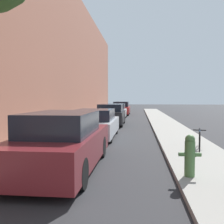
% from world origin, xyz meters
% --- Properties ---
extents(ground_plane, '(120.00, 120.00, 0.00)m').
position_xyz_m(ground_plane, '(0.00, 16.00, 0.00)').
color(ground_plane, '#28282B').
extents(sidewalk_left, '(2.00, 52.00, 0.12)m').
position_xyz_m(sidewalk_left, '(-2.90, 16.00, 0.06)').
color(sidewalk_left, gray).
rests_on(sidewalk_left, ground).
extents(sidewalk_right, '(2.00, 52.00, 0.12)m').
position_xyz_m(sidewalk_right, '(2.90, 16.00, 0.06)').
color(sidewalk_right, gray).
rests_on(sidewalk_right, ground).
extents(building_facade_left, '(0.70, 52.00, 10.31)m').
position_xyz_m(building_facade_left, '(-4.25, 16.00, 5.16)').
color(building_facade_left, '#9E604C').
rests_on(building_facade_left, ground).
extents(parked_car_maroon, '(1.74, 4.57, 1.48)m').
position_xyz_m(parked_car_maroon, '(-0.83, 7.14, 0.70)').
color(parked_car_maroon, black).
rests_on(parked_car_maroon, ground).
extents(parked_car_silver, '(1.86, 4.39, 1.32)m').
position_xyz_m(parked_car_silver, '(-0.92, 12.44, 0.63)').
color(parked_car_silver, black).
rests_on(parked_car_silver, ground).
extents(parked_car_black, '(1.75, 4.04, 1.42)m').
position_xyz_m(parked_car_black, '(-0.79, 17.97, 0.69)').
color(parked_car_black, black).
rests_on(parked_car_black, ground).
extents(parked_car_white, '(1.70, 3.94, 1.34)m').
position_xyz_m(parked_car_white, '(-0.92, 23.58, 0.64)').
color(parked_car_white, black).
rests_on(parked_car_white, ground).
extents(parked_car_red, '(1.78, 4.63, 1.44)m').
position_xyz_m(parked_car_red, '(-0.82, 28.78, 0.69)').
color(parked_car_red, black).
rests_on(parked_car_red, ground).
extents(fire_hydrant, '(0.48, 0.22, 0.92)m').
position_xyz_m(fire_hydrant, '(2.19, 6.49, 0.59)').
color(fire_hydrant, '#47703D').
rests_on(fire_hydrant, sidewalk_right).
extents(bicycle, '(0.50, 1.58, 0.66)m').
position_xyz_m(bicycle, '(3.12, 9.60, 0.46)').
color(bicycle, black).
rests_on(bicycle, sidewalk_right).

